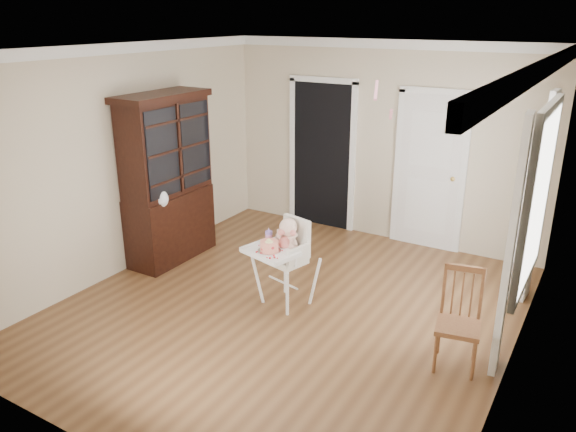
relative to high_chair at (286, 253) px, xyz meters
The scene contains 16 objects.
floor 0.62m from the high_chair, 50.87° to the right, with size 5.00×5.00×0.00m, color brown.
ceiling 2.10m from the high_chair, 50.87° to the right, with size 5.00×5.00×0.00m, color white.
wall_back 2.52m from the high_chair, 88.24° to the left, with size 4.50×4.50×0.00m, color beige.
wall_left 2.30m from the high_chair, behind, with size 5.00×5.00×0.00m, color beige.
wall_right 2.44m from the high_chair, ahead, with size 5.00×5.00×0.00m, color beige.
crown_molding 2.04m from the high_chair, 50.87° to the right, with size 4.50×5.00×0.12m, color white, non-canonical shape.
doorway 2.58m from the high_chair, 109.04° to the left, with size 1.06×0.05×2.22m.
closet_door 2.54m from the high_chair, 72.00° to the left, with size 0.96×0.09×2.13m.
window_right 2.46m from the high_chair, 17.47° to the left, with size 0.13×1.84×2.30m.
high_chair is the anchor object (origin of this frame).
baby 0.15m from the high_chair, 72.06° to the left, with size 0.28×0.26×0.45m.
cake 0.26m from the high_chair, 111.11° to the right, with size 0.25×0.25×0.11m.
sippy_cup 0.25m from the high_chair, 165.97° to the right, with size 0.08×0.08×0.19m.
china_cabinet 1.99m from the high_chair, behind, with size 0.56×1.26×2.12m.
dining_chair 1.92m from the high_chair, ahead, with size 0.44×0.44×0.92m.
streamer 1.94m from the high_chair, 51.95° to the left, with size 0.03×0.50×0.02m, color pink, non-canonical shape.
Camera 1 is at (2.76, -4.61, 3.01)m, focal length 35.00 mm.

